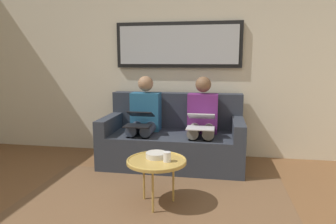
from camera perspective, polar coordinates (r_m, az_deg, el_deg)
The scene contains 11 objects.
wall_rear at distance 4.37m, azimuth 2.04°, elevation 9.10°, with size 6.00×0.12×2.60m, color beige.
area_rug at distance 2.96m, azimuth -2.94°, elevation -17.19°, with size 2.60×1.80×0.01m, color brown.
couch at distance 4.02m, azimuth 1.02°, elevation -5.15°, with size 1.78×0.90×0.90m.
framed_mirror at distance 4.28m, azimuth 1.89°, elevation 12.44°, with size 1.74×0.05×0.62m.
coffee_table at distance 2.84m, azimuth -2.15°, elevation -9.27°, with size 0.55×0.55×0.45m.
cup at distance 2.78m, azimuth -0.18°, elevation -8.39°, with size 0.07×0.07×0.09m, color silver.
bowl at distance 2.90m, azimuth -2.20°, elevation -8.05°, with size 0.20×0.20×0.05m, color beige.
person_left at distance 3.85m, azimuth 6.41°, elevation -1.37°, with size 0.38×0.58×1.14m.
laptop_silver at distance 3.62m, azimuth 6.19°, elevation -1.75°, with size 0.32×0.38×0.17m.
person_right at distance 3.97m, azimuth -4.49°, elevation -1.02°, with size 0.38×0.58×1.14m.
laptop_black at distance 3.75m, azimuth -5.36°, elevation -1.34°, with size 0.31×0.39×0.17m.
Camera 1 is at (-0.59, 1.73, 1.34)m, focal length 32.56 mm.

